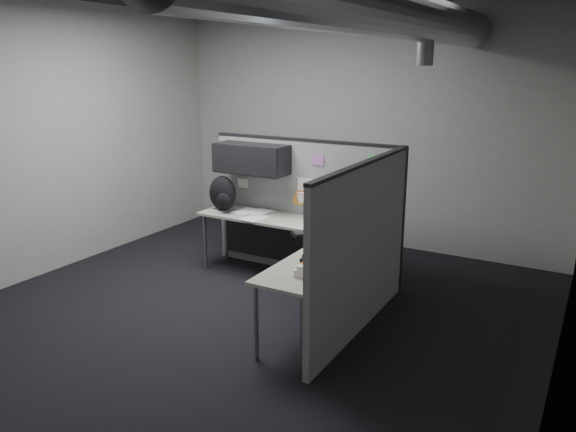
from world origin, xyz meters
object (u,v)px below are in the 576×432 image
Objects in this scene: desk at (298,239)px; backpack at (223,194)px; phone at (315,260)px; monitor at (349,209)px; keyboard at (313,233)px.

desk is 5.37× the size of backpack.
backpack is at bearing 168.56° from desk.
backpack reaches higher than phone.
phone is at bearing -51.05° from backpack.
phone reaches higher than desk.
monitor reaches higher than desk.
desk is 9.42× the size of phone.
keyboard is at bearing 140.16° from phone.
backpack reaches higher than desk.
backpack is (-1.40, 0.33, 0.19)m from keyboard.
desk is 1.11m from phone.
keyboard is (0.23, -0.10, 0.14)m from desk.
desk is at bearing -142.26° from monitor.
keyboard is 0.89m from phone.
desk is 4.11× the size of monitor.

